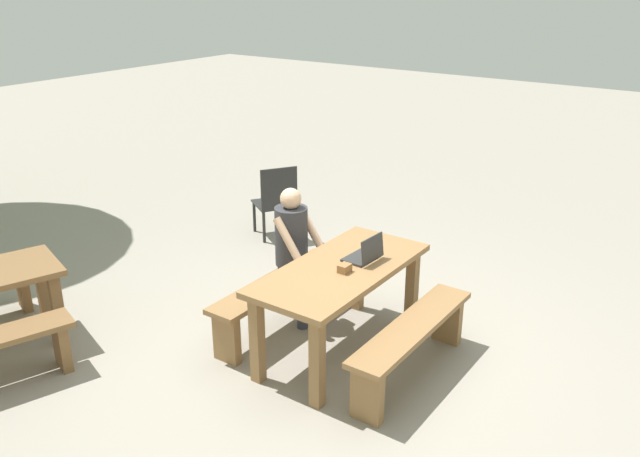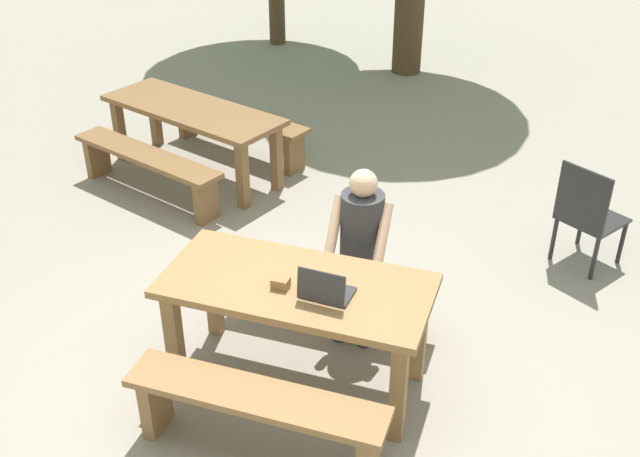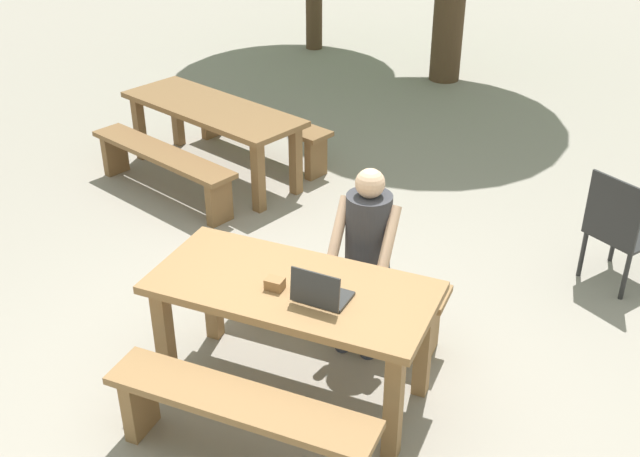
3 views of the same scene
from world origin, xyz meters
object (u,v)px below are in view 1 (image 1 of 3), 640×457
laptop (365,254)px  small_pouch (345,268)px  person_seated (295,245)px  picnic_table_front (341,281)px  plastic_chair (276,201)px

laptop → small_pouch: bearing=-0.1°
laptop → person_seated: (0.00, 0.72, -0.10)m
person_seated → laptop: bearing=-90.1°
picnic_table_front → small_pouch: small_pouch is taller
laptop → small_pouch: size_ratio=2.96×
person_seated → plastic_chair: bearing=43.7°
small_pouch → plastic_chair: plastic_chair is taller
picnic_table_front → person_seated: (0.22, 0.63, 0.09)m
picnic_table_front → person_seated: size_ratio=1.31×
small_pouch → person_seated: 0.77m
laptop → plastic_chair: laptop is taller
picnic_table_front → laptop: (0.22, -0.10, 0.19)m
laptop → small_pouch: (-0.29, 0.02, -0.02)m
laptop → plastic_chair: size_ratio=0.34×
small_pouch → plastic_chair: size_ratio=0.11×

